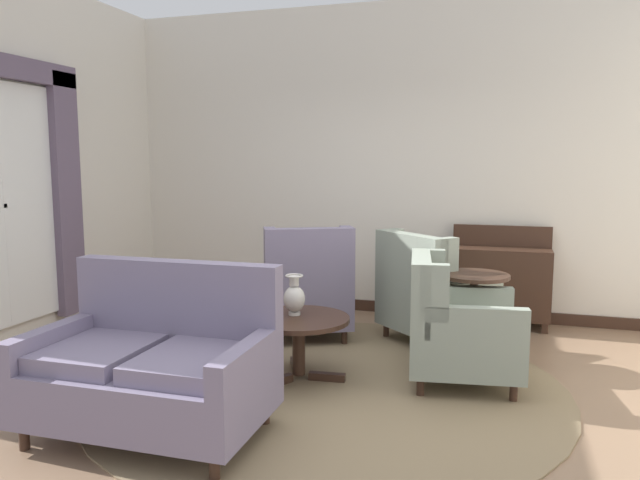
# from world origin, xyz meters

# --- Properties ---
(ground) EXTENTS (8.37, 8.37, 0.00)m
(ground) POSITION_xyz_m (0.00, 0.00, 0.00)
(ground) COLOR #896B51
(wall_back) EXTENTS (6.14, 0.08, 3.35)m
(wall_back) POSITION_xyz_m (0.00, 2.67, 1.67)
(wall_back) COLOR silver
(wall_back) RESTS_ON ground
(wall_left) EXTENTS (0.08, 3.74, 3.35)m
(wall_left) POSITION_xyz_m (-2.99, 0.80, 1.67)
(wall_left) COLOR silver
(wall_left) RESTS_ON ground
(baseboard_back) EXTENTS (5.98, 0.03, 0.12)m
(baseboard_back) POSITION_xyz_m (0.00, 2.62, 0.06)
(baseboard_back) COLOR #382319
(baseboard_back) RESTS_ON ground
(area_rug) EXTENTS (3.53, 3.53, 0.01)m
(area_rug) POSITION_xyz_m (0.00, 0.30, 0.01)
(area_rug) COLOR #847051
(area_rug) RESTS_ON ground
(window_with_curtains) EXTENTS (0.12, 1.79, 2.41)m
(window_with_curtains) POSITION_xyz_m (-2.89, 0.31, 1.44)
(window_with_curtains) COLOR silver
(coffee_table) EXTENTS (0.78, 0.78, 0.50)m
(coffee_table) POSITION_xyz_m (-0.23, 0.34, 0.39)
(coffee_table) COLOR #382319
(coffee_table) RESTS_ON ground
(porcelain_vase) EXTENTS (0.17, 0.17, 0.31)m
(porcelain_vase) POSITION_xyz_m (-0.28, 0.39, 0.64)
(porcelain_vase) COLOR beige
(porcelain_vase) RESTS_ON coffee_table
(settee) EXTENTS (1.43, 0.88, 1.03)m
(settee) POSITION_xyz_m (-0.79, -0.78, 0.42)
(settee) COLOR slate
(settee) RESTS_ON ground
(armchair_near_window) EXTENTS (1.10, 1.14, 1.08)m
(armchair_near_window) POSITION_xyz_m (-0.53, 1.42, 0.45)
(armchair_near_window) COLOR slate
(armchair_near_window) RESTS_ON ground
(armchair_near_sideboard) EXTENTS (0.90, 0.91, 0.97)m
(armchair_near_sideboard) POSITION_xyz_m (0.91, 0.63, 0.42)
(armchair_near_sideboard) COLOR gray
(armchair_near_sideboard) RESTS_ON ground
(armchair_beside_settee) EXTENTS (1.17, 1.16, 1.03)m
(armchair_beside_settee) POSITION_xyz_m (0.61, 1.59, 0.44)
(armchair_beside_settee) COLOR gray
(armchair_beside_settee) RESTS_ON ground
(side_table) EXTENTS (0.57, 0.57, 0.75)m
(side_table) POSITION_xyz_m (1.01, 1.17, 0.45)
(side_table) COLOR #382319
(side_table) RESTS_ON ground
(sideboard) EXTENTS (0.97, 0.35, 1.02)m
(sideboard) POSITION_xyz_m (1.21, 2.38, 0.46)
(sideboard) COLOR #382319
(sideboard) RESTS_ON ground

